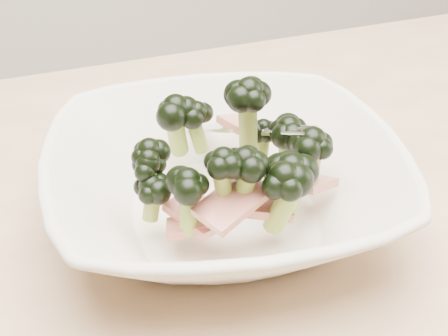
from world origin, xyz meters
The scene contains 2 objects.
dining_table centered at (0.00, 0.00, 0.65)m, with size 1.20×0.80×0.75m.
broccoli_dish centered at (-0.03, 0.03, 0.79)m, with size 0.34×0.34×0.13m.
Camera 1 is at (-0.19, -0.37, 1.08)m, focal length 50.00 mm.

